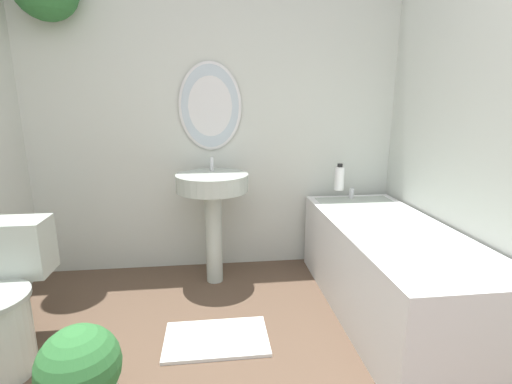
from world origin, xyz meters
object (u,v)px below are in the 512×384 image
Objects in this scene: bathtub at (390,268)px; potted_plant at (81,377)px; pedestal_sink at (213,196)px; shampoo_bottle at (339,178)px.

potted_plant is at bearing -157.33° from bathtub.
bathtub is 3.58× the size of potted_plant.
pedestal_sink is 0.97m from shampoo_bottle.
potted_plant is at bearing -113.64° from pedestal_sink.
pedestal_sink is 1.40m from potted_plant.
potted_plant is at bearing -138.20° from shampoo_bottle.
shampoo_bottle is at bearing 6.59° from pedestal_sink.
bathtub is at bearing -80.02° from shampoo_bottle.
pedestal_sink reaches higher than bathtub.
shampoo_bottle is at bearing 99.98° from bathtub.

